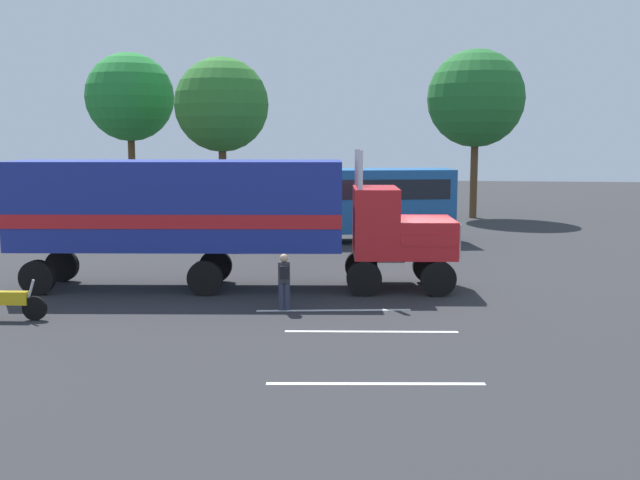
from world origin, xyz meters
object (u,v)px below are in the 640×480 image
person_bystander (284,280)px  parked_bus (334,198)px  tree_left (222,105)px  motorcycle (8,303)px  tree_right (476,99)px  parked_car (131,218)px  tree_center (130,97)px  semi_truck (213,211)px

person_bystander → parked_bus: (-0.03, 14.06, 1.17)m
tree_left → person_bystander: bearing=-71.4°
motorcycle → tree_right: 31.82m
parked_car → tree_left: tree_left is taller
tree_center → tree_right: size_ratio=1.00×
person_bystander → tree_center: 29.62m
parked_bus → tree_right: 14.51m
motorcycle → tree_center: (-6.89, 27.29, 6.83)m
semi_truck → tree_center: size_ratio=1.42×
person_bystander → parked_car: bearing=124.0°
person_bystander → parked_bus: parked_bus is taller
tree_left → parked_bus: bearing=-45.6°
tree_left → tree_right: size_ratio=0.93×
tree_left → tree_center: (-6.87, 3.88, 0.66)m
parked_bus → tree_left: bearing=134.4°
parked_car → motorcycle: size_ratio=2.17×
semi_truck → tree_right: size_ratio=1.43×
person_bystander → tree_left: 23.28m
tree_left → tree_right: (14.45, 4.17, 0.47)m
semi_truck → motorcycle: semi_truck is taller
motorcycle → tree_right: bearing=62.4°
tree_left → parked_car: bearing=-120.7°
parked_bus → tree_left: size_ratio=1.21×
person_bystander → motorcycle: 7.48m
person_bystander → parked_car: 18.93m
parked_car → tree_right: size_ratio=0.46×
semi_truck → parked_bus: 11.58m
parked_car → motorcycle: bearing=-79.2°
tree_left → tree_right: 15.05m
tree_right → tree_left: bearing=-163.9°
parked_car → motorcycle: 18.06m
semi_truck → tree_center: (-11.28, 22.44, 4.79)m
parked_bus → tree_left: 11.23m
semi_truck → person_bystander: semi_truck is taller
motorcycle → tree_left: 24.20m
tree_center → tree_right: tree_center is taller
motorcycle → tree_left: tree_left is taller
tree_left → tree_right: bearing=16.1°
person_bystander → motorcycle: person_bystander is taller
parked_car → motorcycle: (3.39, -17.73, -0.33)m
motorcycle → tree_center: tree_center is taller
parked_car → person_bystander: bearing=-56.0°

